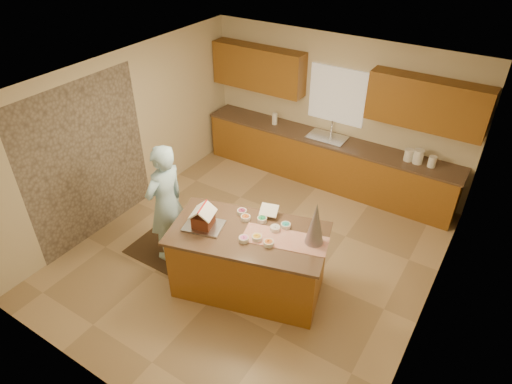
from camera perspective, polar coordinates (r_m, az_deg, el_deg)
floor at (r=6.94m, az=-0.19°, el=-7.87°), size 5.50×5.50×0.00m
ceiling at (r=5.50m, az=-0.24°, el=13.42°), size 5.50×5.50×0.00m
wall_back at (r=8.29m, az=10.24°, el=10.24°), size 5.50×5.50×0.00m
wall_front at (r=4.60m, az=-19.61°, el=-14.45°), size 5.50×5.50×0.00m
wall_left at (r=7.58m, az=-16.47°, el=6.96°), size 5.50×5.50×0.00m
wall_right at (r=5.46m, az=22.63°, el=-6.24°), size 5.50×5.50×0.00m
stone_accent at (r=7.19m, az=-20.77°, el=3.58°), size 0.00×2.50×2.50m
window_curtain at (r=8.15m, az=10.37°, el=12.09°), size 1.05×0.03×1.00m
back_counter_base at (r=8.46m, az=8.79°, el=3.94°), size 4.80×0.60×0.88m
back_counter_top at (r=8.23m, az=9.07°, el=6.70°), size 4.85×0.63×0.04m
upper_cabinet_left at (r=8.60m, az=0.31°, el=15.60°), size 1.85×0.35×0.80m
upper_cabinet_right at (r=7.53m, az=21.07°, el=10.51°), size 1.85×0.35×0.80m
sink at (r=8.24m, az=9.07°, el=6.64°), size 0.70×0.45×0.12m
faucet at (r=8.31m, az=9.70°, el=8.15°), size 0.03×0.03×0.28m
island_base at (r=6.11m, az=-0.94°, el=-8.97°), size 2.14×1.47×0.95m
island_top at (r=5.78m, az=-0.99°, el=-5.37°), size 2.25×1.57×0.04m
table_runner at (r=5.66m, az=3.75°, el=-6.07°), size 1.15×0.67×0.01m
baking_tray at (r=5.89m, az=-6.71°, el=-4.32°), size 0.58×0.49×0.03m
cookbook at (r=5.98m, az=1.68°, el=-2.35°), size 0.28×0.24×0.10m
tinsel_tree at (r=5.47m, az=7.64°, el=-4.03°), size 0.29×0.29×0.60m
rug at (r=7.09m, az=-10.93°, el=-7.50°), size 1.26×0.82×0.01m
boy at (r=6.48m, az=-11.49°, el=-1.47°), size 0.49×0.71×1.86m
canister_a at (r=7.80m, az=18.99°, el=4.52°), size 0.15×0.15×0.20m
canister_b at (r=7.77m, az=20.10°, el=4.31°), size 0.17×0.17×0.24m
canister_c at (r=7.75m, az=21.66°, el=3.64°), size 0.13×0.13×0.18m
paper_towel at (r=8.61m, az=2.42°, el=9.37°), size 0.10×0.10×0.22m
gingerbread_house at (r=5.81m, az=-6.79°, el=-3.34°), size 0.37×0.37×0.31m
candy_bowls at (r=5.79m, az=0.50°, el=-4.59°), size 0.78×0.65×0.06m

